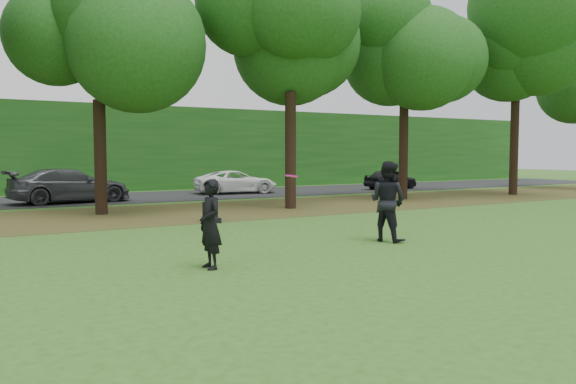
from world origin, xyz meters
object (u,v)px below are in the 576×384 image
Objects in this scene: player_left at (210,224)px; frisbee at (292,176)px; player_right at (388,201)px; seated_person at (211,212)px.

player_left is 5.27× the size of frisbee.
seated_person is (-2.30, 5.95, -0.70)m from player_right.
frisbee is at bearing -93.18° from seated_person.
player_left is at bearing -107.00° from seated_person.
player_left is 0.86× the size of player_right.
player_right reaches higher than frisbee.
frisbee reaches higher than player_left.
frisbee is at bearing 87.05° from player_right.
player_left is 5.22m from player_right.
player_right is 6.15× the size of frisbee.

